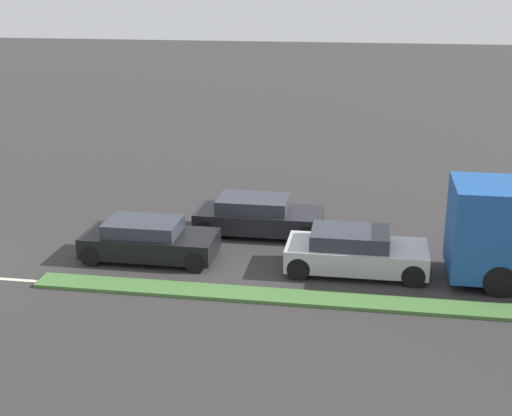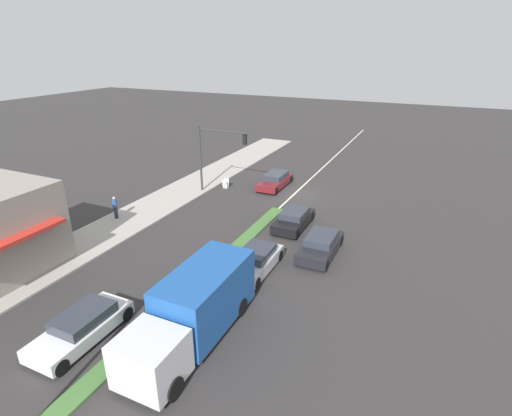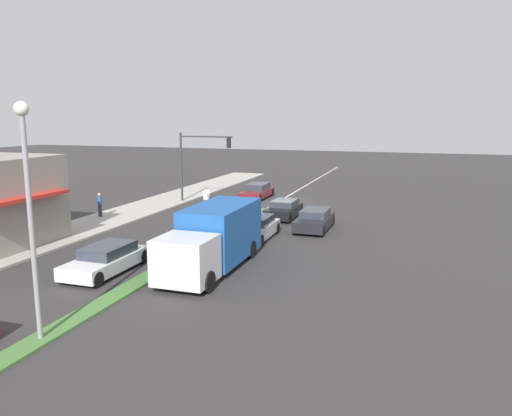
{
  "view_description": "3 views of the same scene",
  "coord_description": "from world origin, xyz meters",
  "px_view_note": "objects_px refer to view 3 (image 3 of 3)",
  "views": [
    {
      "loc": [
        17.5,
        13.13,
        8.31
      ],
      "look_at": [
        -1.79,
        9.98,
        1.96
      ],
      "focal_mm": 50.0,
      "sensor_mm": 36.0,
      "label": 1
    },
    {
      "loc": [
        -10.5,
        30.6,
        11.92
      ],
      "look_at": [
        -0.51,
        9.12,
        2.13
      ],
      "focal_mm": 28.0,
      "sensor_mm": 36.0,
      "label": 2
    },
    {
      "loc": [
        -11.2,
        39.74,
        7.04
      ],
      "look_at": [
        -1.58,
        10.9,
        1.42
      ],
      "focal_mm": 35.0,
      "sensor_mm": 36.0,
      "label": 3
    }
  ],
  "objects_px": {
    "pedestrian": "(100,204)",
    "sedan_silver": "(255,228)",
    "sedan_maroon": "(257,191)",
    "suv_black": "(284,209)",
    "street_lamp": "(28,192)",
    "van_white": "(106,259)",
    "sedan_dark": "(315,220)",
    "delivery_truck": "(214,238)",
    "traffic_signal_main": "(197,155)",
    "warning_aframe_sign": "(206,195)"
  },
  "relations": [
    {
      "from": "delivery_truck",
      "to": "van_white",
      "type": "distance_m",
      "value": 4.99
    },
    {
      "from": "sedan_silver",
      "to": "warning_aframe_sign",
      "type": "bearing_deg",
      "value": -54.22
    },
    {
      "from": "pedestrian",
      "to": "sedan_maroon",
      "type": "bearing_deg",
      "value": -123.98
    },
    {
      "from": "warning_aframe_sign",
      "to": "pedestrian",
      "type": "bearing_deg",
      "value": 67.46
    },
    {
      "from": "traffic_signal_main",
      "to": "van_white",
      "type": "xyz_separation_m",
      "value": [
        -3.92,
        18.22,
        -3.29
      ]
    },
    {
      "from": "warning_aframe_sign",
      "to": "delivery_truck",
      "type": "height_order",
      "value": "delivery_truck"
    },
    {
      "from": "warning_aframe_sign",
      "to": "suv_black",
      "type": "relative_size",
      "value": 0.21
    },
    {
      "from": "suv_black",
      "to": "sedan_maroon",
      "type": "height_order",
      "value": "sedan_maroon"
    },
    {
      "from": "street_lamp",
      "to": "delivery_truck",
      "type": "relative_size",
      "value": 0.98
    },
    {
      "from": "warning_aframe_sign",
      "to": "van_white",
      "type": "height_order",
      "value": "van_white"
    },
    {
      "from": "street_lamp",
      "to": "sedan_maroon",
      "type": "distance_m",
      "value": 28.98
    },
    {
      "from": "traffic_signal_main",
      "to": "sedan_dark",
      "type": "bearing_deg",
      "value": 149.26
    },
    {
      "from": "van_white",
      "to": "sedan_dark",
      "type": "bearing_deg",
      "value": -121.82
    },
    {
      "from": "street_lamp",
      "to": "sedan_dark",
      "type": "xyz_separation_m",
      "value": [
        -5.0,
        -18.31,
        -4.16
      ]
    },
    {
      "from": "street_lamp",
      "to": "pedestrian",
      "type": "xyz_separation_m",
      "value": [
        9.96,
        -17.08,
        -3.78
      ]
    },
    {
      "from": "sedan_silver",
      "to": "sedan_maroon",
      "type": "xyz_separation_m",
      "value": [
        4.4,
        -13.62,
        -0.01
      ]
    },
    {
      "from": "delivery_truck",
      "to": "suv_black",
      "type": "height_order",
      "value": "delivery_truck"
    },
    {
      "from": "street_lamp",
      "to": "van_white",
      "type": "distance_m",
      "value": 8.19
    },
    {
      "from": "traffic_signal_main",
      "to": "pedestrian",
      "type": "bearing_deg",
      "value": 63.96
    },
    {
      "from": "warning_aframe_sign",
      "to": "sedan_silver",
      "type": "bearing_deg",
      "value": 125.78
    },
    {
      "from": "pedestrian",
      "to": "suv_black",
      "type": "distance_m",
      "value": 12.86
    },
    {
      "from": "delivery_truck",
      "to": "sedan_dark",
      "type": "bearing_deg",
      "value": -106.55
    },
    {
      "from": "traffic_signal_main",
      "to": "van_white",
      "type": "height_order",
      "value": "traffic_signal_main"
    },
    {
      "from": "suv_black",
      "to": "sedan_maroon",
      "type": "xyz_separation_m",
      "value": [
        4.4,
        -7.33,
        0.01
      ]
    },
    {
      "from": "street_lamp",
      "to": "sedan_dark",
      "type": "bearing_deg",
      "value": -105.27
    },
    {
      "from": "traffic_signal_main",
      "to": "street_lamp",
      "type": "distance_m",
      "value": 25.68
    },
    {
      "from": "street_lamp",
      "to": "suv_black",
      "type": "xyz_separation_m",
      "value": [
        -2.2,
        -21.26,
        -4.17
      ]
    },
    {
      "from": "pedestrian",
      "to": "delivery_truck",
      "type": "xyz_separation_m",
      "value": [
        -12.16,
        8.19,
        0.47
      ]
    },
    {
      "from": "pedestrian",
      "to": "sedan_silver",
      "type": "xyz_separation_m",
      "value": [
        -12.16,
        2.11,
        -0.37
      ]
    },
    {
      "from": "traffic_signal_main",
      "to": "suv_black",
      "type": "height_order",
      "value": "traffic_signal_main"
    },
    {
      "from": "pedestrian",
      "to": "sedan_silver",
      "type": "bearing_deg",
      "value": 170.16
    },
    {
      "from": "delivery_truck",
      "to": "van_white",
      "type": "height_order",
      "value": "delivery_truck"
    },
    {
      "from": "sedan_silver",
      "to": "suv_black",
      "type": "relative_size",
      "value": 1.01
    },
    {
      "from": "delivery_truck",
      "to": "van_white",
      "type": "relative_size",
      "value": 1.65
    },
    {
      "from": "pedestrian",
      "to": "suv_black",
      "type": "bearing_deg",
      "value": -161.02
    },
    {
      "from": "van_white",
      "to": "street_lamp",
      "type": "bearing_deg",
      "value": 108.16
    },
    {
      "from": "street_lamp",
      "to": "van_white",
      "type": "bearing_deg",
      "value": -71.84
    },
    {
      "from": "delivery_truck",
      "to": "pedestrian",
      "type": "bearing_deg",
      "value": -33.98
    },
    {
      "from": "street_lamp",
      "to": "warning_aframe_sign",
      "type": "xyz_separation_m",
      "value": [
        6.07,
        -26.45,
        -4.35
      ]
    },
    {
      "from": "van_white",
      "to": "warning_aframe_sign",
      "type": "bearing_deg",
      "value": -78.91
    },
    {
      "from": "van_white",
      "to": "suv_black",
      "type": "bearing_deg",
      "value": -106.82
    },
    {
      "from": "street_lamp",
      "to": "pedestrian",
      "type": "bearing_deg",
      "value": -59.77
    },
    {
      "from": "traffic_signal_main",
      "to": "sedan_dark",
      "type": "distance_m",
      "value": 13.35
    },
    {
      "from": "street_lamp",
      "to": "suv_black",
      "type": "distance_m",
      "value": 21.78
    },
    {
      "from": "van_white",
      "to": "pedestrian",
      "type": "bearing_deg",
      "value": -53.22
    },
    {
      "from": "van_white",
      "to": "delivery_truck",
      "type": "bearing_deg",
      "value": -153.6
    },
    {
      "from": "street_lamp",
      "to": "warning_aframe_sign",
      "type": "bearing_deg",
      "value": -77.08
    },
    {
      "from": "suv_black",
      "to": "pedestrian",
      "type": "bearing_deg",
      "value": 18.98
    },
    {
      "from": "sedan_maroon",
      "to": "suv_black",
      "type": "bearing_deg",
      "value": 120.98
    },
    {
      "from": "van_white",
      "to": "suv_black",
      "type": "xyz_separation_m",
      "value": [
        -4.4,
        -14.56,
        -0.01
      ]
    }
  ]
}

